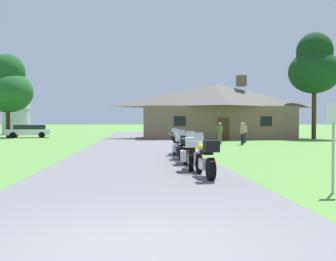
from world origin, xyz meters
TOP-DOWN VIEW (x-y plane):
  - ground_plane at (0.00, 20.00)m, footprint 500.00×500.00m
  - asphalt_driveway at (0.00, 18.00)m, footprint 6.40×80.00m
  - motorcycle_yellow_nearest_to_camera at (2.05, 6.09)m, footprint 0.66×2.08m
  - motorcycle_silver_second_in_row at (1.88, 7.93)m, footprint 0.89×2.08m
  - motorcycle_blue_third_in_row at (1.91, 9.93)m, footprint 0.73×2.08m
  - motorcycle_yellow_fourth_in_row at (1.95, 11.82)m, footprint 0.72×2.08m
  - motorcycle_silver_farthest_in_row at (1.95, 13.94)m, footprint 0.68×2.08m
  - stone_lodge at (8.22, 32.84)m, footprint 15.71×6.97m
  - bystander_olive_shirt_near_lodge at (6.34, 22.87)m, footprint 0.50×0.36m
  - bystander_tan_shirt_beside_signpost at (8.76, 24.62)m, footprint 0.53×0.32m
  - bystander_tan_shirt_by_tree at (7.84, 22.05)m, footprint 0.22×0.55m
  - metal_signpost_roadside at (4.65, 3.76)m, footprint 0.36×0.06m
  - tree_left_far at (-13.95, 36.87)m, footprint 5.32×5.32m
  - tree_right_of_lodge at (17.84, 31.01)m, footprint 5.07×5.07m
  - metal_silo_distant at (-16.76, 48.51)m, footprint 3.81×3.81m
  - parked_white_suv_far_left at (-11.62, 36.45)m, footprint 4.86×2.64m

SIDE VIEW (x-z plane):
  - ground_plane at x=0.00m, z-range 0.00..0.00m
  - asphalt_driveway at x=0.00m, z-range 0.00..0.06m
  - motorcycle_silver_second_in_row at x=1.88m, z-range -0.04..1.26m
  - motorcycle_blue_third_in_row at x=1.91m, z-range -0.04..1.26m
  - motorcycle_yellow_fourth_in_row at x=1.95m, z-range -0.04..1.26m
  - motorcycle_yellow_nearest_to_camera at x=2.05m, z-range -0.03..1.27m
  - motorcycle_silver_farthest_in_row at x=1.95m, z-range -0.03..1.27m
  - parked_white_suv_far_left at x=-11.62m, z-range 0.08..1.48m
  - bystander_olive_shirt_near_lodge at x=6.34m, z-range 0.10..1.76m
  - bystander_tan_shirt_by_tree at x=7.84m, z-range 0.10..1.76m
  - bystander_tan_shirt_beside_signpost at x=8.76m, z-range 0.11..1.79m
  - metal_signpost_roadside at x=4.65m, z-range 0.28..2.42m
  - stone_lodge at x=8.22m, z-range -0.37..6.17m
  - metal_silo_distant at x=-16.76m, z-range 0.01..7.83m
  - tree_left_far at x=-13.95m, z-range 1.07..10.19m
  - tree_right_of_lodge at x=17.84m, z-range 1.99..12.65m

